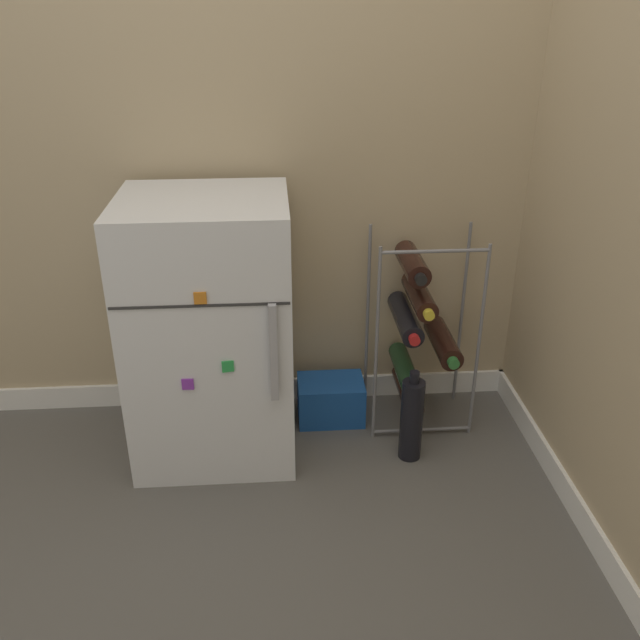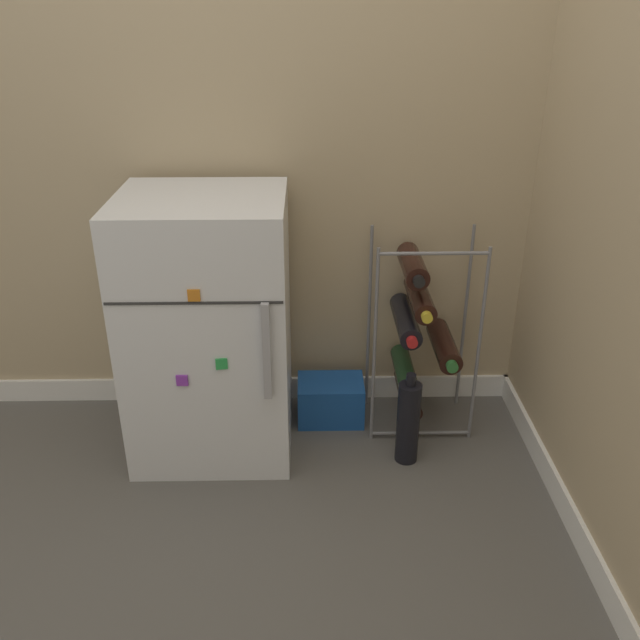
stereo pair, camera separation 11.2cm
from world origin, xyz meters
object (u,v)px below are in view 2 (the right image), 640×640
Objects in this scene: mini_fridge at (211,328)px; wine_rack at (418,331)px; soda_box at (332,400)px; loose_bottle_floor at (409,422)px.

mini_fridge is 1.23× the size of wine_rack.
soda_box is at bearing 16.81° from mini_fridge.
soda_box is 0.37m from loose_bottle_floor.
wine_rack is 2.16× the size of loose_bottle_floor.
loose_bottle_floor is (0.67, -0.13, -0.30)m from mini_fridge.
soda_box is 0.72× the size of loose_bottle_floor.
mini_fridge is 3.67× the size of soda_box.
soda_box is at bearing 134.80° from loose_bottle_floor.
wine_rack is at bearing -4.13° from soda_box.
mini_fridge is 0.73m from wine_rack.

